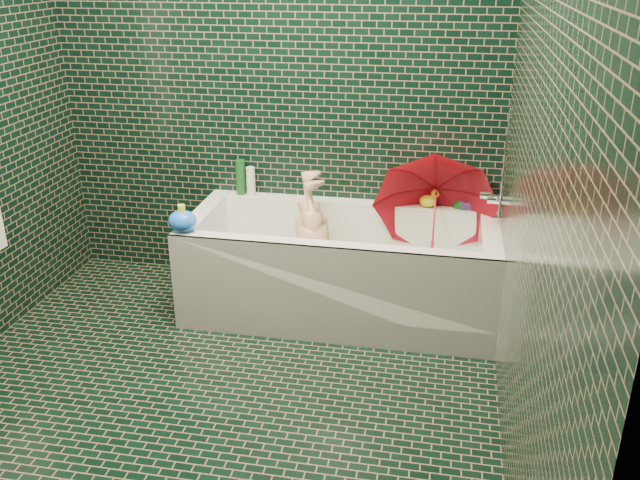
% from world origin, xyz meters
% --- Properties ---
extents(floor, '(2.80, 2.80, 0.00)m').
position_xyz_m(floor, '(0.00, 0.00, 0.00)').
color(floor, black).
rests_on(floor, ground).
extents(wall_back, '(2.80, 0.00, 2.80)m').
position_xyz_m(wall_back, '(0.00, 1.40, 1.25)').
color(wall_back, black).
rests_on(wall_back, floor).
extents(wall_right, '(0.00, 2.80, 2.80)m').
position_xyz_m(wall_right, '(1.30, 0.00, 1.25)').
color(wall_right, black).
rests_on(wall_right, floor).
extents(bathtub, '(1.70, 0.75, 0.55)m').
position_xyz_m(bathtub, '(0.45, 1.01, 0.21)').
color(bathtub, white).
rests_on(bathtub, floor).
extents(bath_mat, '(1.35, 0.47, 0.01)m').
position_xyz_m(bath_mat, '(0.45, 1.02, 0.16)').
color(bath_mat, green).
rests_on(bath_mat, bathtub).
extents(water, '(1.48, 0.53, 0.00)m').
position_xyz_m(water, '(0.45, 1.02, 0.30)').
color(water, silver).
rests_on(water, bathtub).
extents(faucet, '(0.18, 0.19, 0.55)m').
position_xyz_m(faucet, '(1.26, 1.02, 0.77)').
color(faucet, silver).
rests_on(faucet, wall_right).
extents(child, '(1.02, 0.56, 0.30)m').
position_xyz_m(child, '(0.32, 1.05, 0.31)').
color(child, tan).
rests_on(child, bathtub).
extents(umbrella, '(0.85, 0.87, 0.97)m').
position_xyz_m(umbrella, '(0.95, 1.11, 0.57)').
color(umbrella, red).
rests_on(umbrella, bathtub).
extents(soap_bottle_a, '(0.11, 0.11, 0.25)m').
position_xyz_m(soap_bottle_a, '(1.15, 1.35, 0.55)').
color(soap_bottle_a, white).
rests_on(soap_bottle_a, bathtub).
extents(soap_bottle_b, '(0.10, 0.10, 0.20)m').
position_xyz_m(soap_bottle_b, '(1.14, 1.32, 0.55)').
color(soap_bottle_b, '#4B1D6E').
rests_on(soap_bottle_b, bathtub).
extents(soap_bottle_c, '(0.16, 0.16, 0.17)m').
position_xyz_m(soap_bottle_c, '(1.09, 1.32, 0.55)').
color(soap_bottle_c, '#164D1E').
rests_on(soap_bottle_c, bathtub).
extents(bottle_right_tall, '(0.06, 0.06, 0.24)m').
position_xyz_m(bottle_right_tall, '(1.17, 1.36, 0.67)').
color(bottle_right_tall, '#164D1E').
rests_on(bottle_right_tall, bathtub).
extents(bottle_right_pump, '(0.06, 0.06, 0.20)m').
position_xyz_m(bottle_right_pump, '(1.22, 1.33, 0.65)').
color(bottle_right_pump, silver).
rests_on(bottle_right_pump, bathtub).
extents(bottle_left_tall, '(0.06, 0.06, 0.21)m').
position_xyz_m(bottle_left_tall, '(-0.22, 1.35, 0.66)').
color(bottle_left_tall, '#164D1E').
rests_on(bottle_left_tall, bathtub).
extents(bottle_left_short, '(0.06, 0.06, 0.18)m').
position_xyz_m(bottle_left_short, '(-0.15, 1.34, 0.64)').
color(bottle_left_short, white).
rests_on(bottle_left_short, bathtub).
extents(rubber_duck, '(0.13, 0.09, 0.10)m').
position_xyz_m(rubber_duck, '(0.91, 1.33, 0.60)').
color(rubber_duck, yellow).
rests_on(rubber_duck, bathtub).
extents(bath_toy, '(0.16, 0.14, 0.15)m').
position_xyz_m(bath_toy, '(-0.34, 0.71, 0.61)').
color(bath_toy, blue).
rests_on(bath_toy, bathtub).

